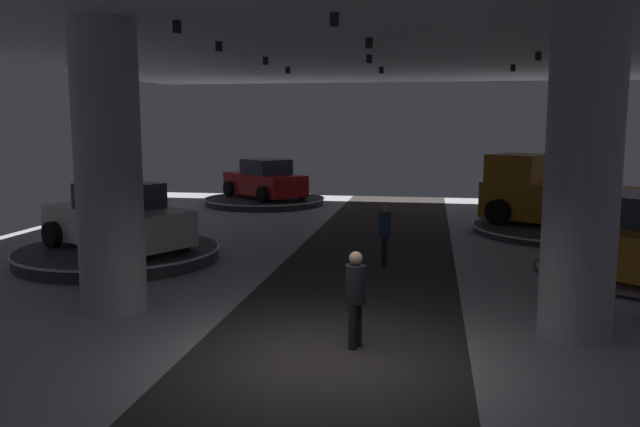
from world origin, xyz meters
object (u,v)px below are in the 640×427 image
object	(u,v)px
display_platform_mid_left	(118,253)
visitor_walking_far	(355,293)
display_platform_deep_right	(543,209)
pickup_truck_far_right	(558,197)
column_left	(108,169)
column_right	(583,175)
display_car_deep_right	(544,187)
display_platform_deep_left	(265,201)
display_platform_far_right	(566,229)
display_car_deep_left	(265,181)
display_car_mid_left	(118,219)
visitor_walking_near	(384,231)

from	to	relation	value
display_platform_mid_left	visitor_walking_far	distance (m)	8.85
display_platform_deep_right	pickup_truck_far_right	bearing A→B (deg)	-94.18
column_left	display_platform_deep_right	size ratio (longest dim) A/B	1.08
column_right	pickup_truck_far_right	size ratio (longest dim) A/B	0.98
display_platform_mid_left	display_platform_deep_right	size ratio (longest dim) A/B	1.04
display_car_deep_right	column_left	bearing A→B (deg)	-123.54
display_platform_deep_right	pickup_truck_far_right	distance (m)	5.13
column_right	display_platform_deep_left	xyz separation A→B (m)	(-9.70, 16.19, -2.58)
display_car_deep_right	visitor_walking_far	size ratio (longest dim) A/B	2.84
display_platform_deep_left	display_platform_far_right	distance (m)	12.88
column_right	display_platform_deep_right	size ratio (longest dim) A/B	1.08
column_left	display_car_deep_left	xyz separation A→B (m)	(-1.22, 16.13, -1.68)
display_car_deep_left	display_car_deep_right	distance (m)	11.74
display_car_mid_left	pickup_truck_far_right	bearing A→B (deg)	28.56
display_platform_deep_right	display_car_deep_left	bearing A→B (deg)	178.57
display_platform_mid_left	display_car_deep_right	size ratio (longest dim) A/B	1.17
display_platform_deep_left	display_car_mid_left	bearing A→B (deg)	-93.86
display_car_mid_left	visitor_walking_far	size ratio (longest dim) A/B	2.87
display_platform_deep_left	display_platform_far_right	size ratio (longest dim) A/B	0.87
display_car_deep_left	display_platform_far_right	bearing A→B (deg)	-25.23
visitor_walking_near	column_right	bearing A→B (deg)	-53.35
column_left	display_platform_deep_left	world-z (taller)	column_left
column_right	display_platform_mid_left	size ratio (longest dim) A/B	1.04
visitor_walking_near	display_platform_far_right	bearing A→B (deg)	46.62
display_platform_mid_left	visitor_walking_far	bearing A→B (deg)	-38.42
display_platform_far_right	visitor_walking_far	distance (m)	13.18
display_platform_mid_left	display_platform_deep_left	bearing A→B (deg)	86.01
display_platform_deep_left	display_car_deep_right	xyz separation A→B (m)	(11.76, -0.29, 0.82)
pickup_truck_far_right	column_right	bearing A→B (deg)	-98.76
display_platform_far_right	display_platform_deep_left	bearing A→B (deg)	154.72
display_car_mid_left	display_platform_deep_left	bearing A→B (deg)	86.14
pickup_truck_far_right	display_platform_deep_right	bearing A→B (deg)	85.82
column_left	pickup_truck_far_right	size ratio (longest dim) A/B	0.98
pickup_truck_far_right	visitor_walking_far	size ratio (longest dim) A/B	3.52
column_right	display_car_deep_left	size ratio (longest dim) A/B	1.28
display_platform_deep_left	column_left	bearing A→B (deg)	-85.61
display_platform_far_right	visitor_walking_far	xyz separation A→B (m)	(-5.56, -11.93, 0.77)
column_left	display_platform_mid_left	distance (m)	5.34
display_platform_deep_left	display_car_deep_right	bearing A→B (deg)	-1.40
column_right	display_platform_deep_left	size ratio (longest dim) A/B	1.04
display_platform_far_right	display_car_deep_left	bearing A→B (deg)	154.77
display_platform_mid_left	display_platform_far_right	distance (m)	14.04
display_car_deep_left	visitor_walking_far	distance (m)	18.43
display_car_deep_left	display_car_deep_right	size ratio (longest dim) A/B	0.95
display_platform_deep_left	display_car_deep_left	xyz separation A→B (m)	(0.02, -0.02, 0.90)
column_right	display_platform_far_right	world-z (taller)	column_right
display_car_mid_left	display_platform_mid_left	bearing A→B (deg)	153.03
column_left	display_car_mid_left	world-z (taller)	column_left
column_right	pickup_truck_far_right	world-z (taller)	column_right
display_platform_far_right	visitor_walking_far	bearing A→B (deg)	-115.00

